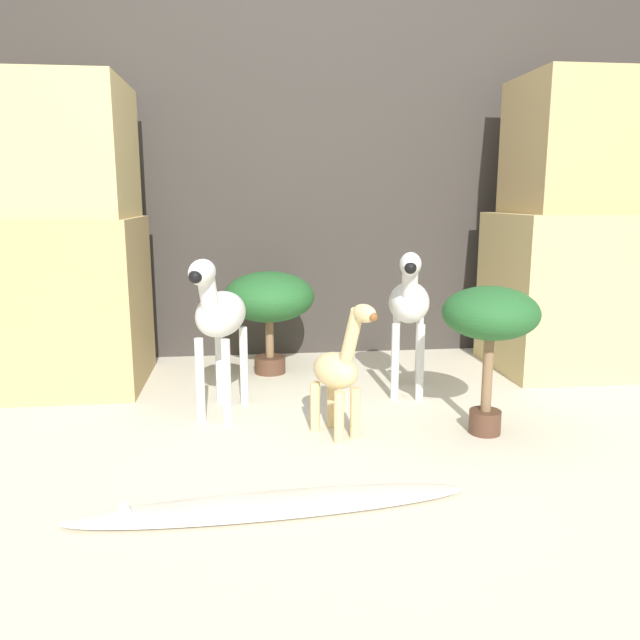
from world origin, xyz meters
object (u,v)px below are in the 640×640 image
at_px(zebra_left, 219,316).
at_px(surfboard, 269,505).
at_px(potted_palm_back, 269,300).
at_px(potted_palm_front, 490,319).
at_px(giraffe_figurine, 339,371).
at_px(zebra_right, 409,304).

height_order(zebra_left, surfboard, zebra_left).
relative_size(potted_palm_back, surfboard, 0.44).
bearing_deg(potted_palm_front, zebra_left, 162.30).
distance_m(giraffe_figurine, surfboard, 0.69).
relative_size(potted_palm_front, surfboard, 0.48).
height_order(zebra_right, potted_palm_back, zebra_right).
height_order(giraffe_figurine, surfboard, giraffe_figurine).
xyz_separation_m(zebra_right, potted_palm_front, (0.18, -0.54, 0.03)).
xyz_separation_m(potted_palm_front, surfboard, (-0.88, -0.53, -0.45)).
distance_m(giraffe_figurine, potted_palm_back, 0.98).
bearing_deg(zebra_right, potted_palm_front, -71.40).
distance_m(potted_palm_front, potted_palm_back, 1.28).
bearing_deg(potted_palm_back, potted_palm_front, -50.01).
bearing_deg(zebra_left, potted_palm_back, 69.97).
bearing_deg(potted_palm_front, zebra_right, 108.60).
distance_m(zebra_right, zebra_left, 0.90).
distance_m(potted_palm_back, surfboard, 1.56).
xyz_separation_m(zebra_left, potted_palm_back, (0.23, 0.64, -0.04)).
height_order(zebra_right, zebra_left, same).
bearing_deg(zebra_left, potted_palm_front, -17.70).
bearing_deg(potted_palm_back, giraffe_figurine, -76.00).
relative_size(giraffe_figurine, potted_palm_front, 0.93).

